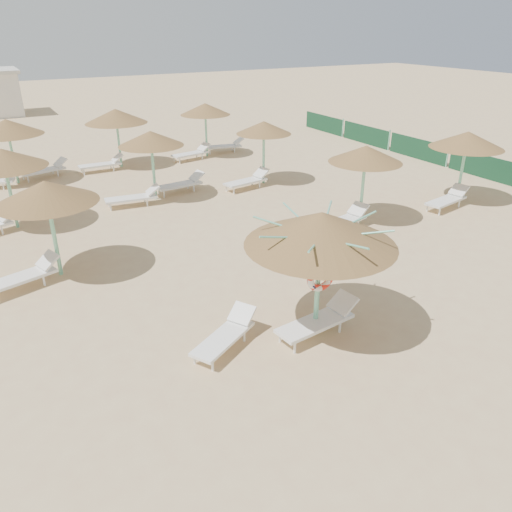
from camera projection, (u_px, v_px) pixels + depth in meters
ground at (296, 326)px, 11.49m from camera, size 120.00×120.00×0.00m
main_palapa at (321, 229)px, 10.23m from camera, size 3.20×3.20×2.87m
lounger_main_a at (226, 334)px, 10.63m from camera, size 1.84×1.38×0.66m
lounger_main_b at (320, 320)px, 11.08m from camera, size 2.07×0.84×0.73m
palapa_field at (170, 138)px, 19.25m from camera, size 18.75×14.29×2.72m
windbreak_fence at (418, 149)px, 25.33m from camera, size 0.08×19.84×1.10m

